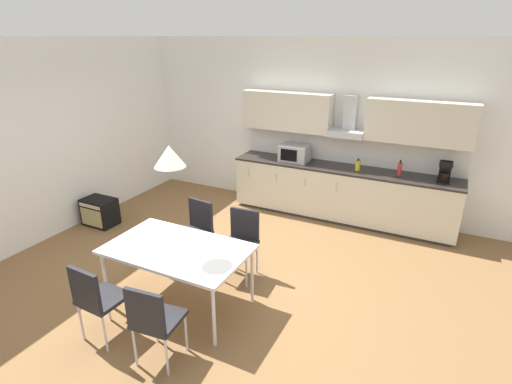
# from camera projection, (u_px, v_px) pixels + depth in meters

# --- Properties ---
(ground_plane) EXTENTS (8.65, 8.46, 0.02)m
(ground_plane) POSITION_uv_depth(u_px,v_px,m) (216.00, 281.00, 5.04)
(ground_plane) COLOR brown
(wall_back) EXTENTS (6.92, 0.10, 2.87)m
(wall_back) POSITION_uv_depth(u_px,v_px,m) (301.00, 125.00, 6.90)
(wall_back) COLOR white
(wall_back) RESTS_ON ground_plane
(wall_left) EXTENTS (0.10, 6.77, 2.87)m
(wall_left) POSITION_uv_depth(u_px,v_px,m) (38.00, 143.00, 5.72)
(wall_left) COLOR white
(wall_left) RESTS_ON ground_plane
(kitchen_counter) EXTENTS (3.63, 0.63, 0.89)m
(kitchen_counter) POSITION_uv_depth(u_px,v_px,m) (341.00, 193.00, 6.60)
(kitchen_counter) COLOR #333333
(kitchen_counter) RESTS_ON ground_plane
(backsplash_tile) EXTENTS (3.61, 0.02, 0.45)m
(backsplash_tile) POSITION_uv_depth(u_px,v_px,m) (348.00, 150.00, 6.60)
(backsplash_tile) COLOR silver
(backsplash_tile) RESTS_ON kitchen_counter
(upper_wall_cabinets) EXTENTS (3.61, 0.40, 0.63)m
(upper_wall_cabinets) POSITION_uv_depth(u_px,v_px,m) (349.00, 117.00, 6.26)
(upper_wall_cabinets) COLOR beige
(microwave) EXTENTS (0.48, 0.35, 0.28)m
(microwave) POSITION_uv_depth(u_px,v_px,m) (294.00, 153.00, 6.74)
(microwave) COLOR #ADADB2
(microwave) RESTS_ON kitchen_counter
(coffee_maker) EXTENTS (0.18, 0.19, 0.30)m
(coffee_maker) POSITION_uv_depth(u_px,v_px,m) (445.00, 172.00, 5.79)
(coffee_maker) COLOR black
(coffee_maker) RESTS_ON kitchen_counter
(bottle_yellow) EXTENTS (0.08, 0.08, 0.19)m
(bottle_yellow) POSITION_uv_depth(u_px,v_px,m) (358.00, 165.00, 6.29)
(bottle_yellow) COLOR yellow
(bottle_yellow) RESTS_ON kitchen_counter
(bottle_red) EXTENTS (0.06, 0.06, 0.24)m
(bottle_red) POSITION_uv_depth(u_px,v_px,m) (400.00, 169.00, 6.06)
(bottle_red) COLOR red
(bottle_red) RESTS_ON kitchen_counter
(dining_table) EXTENTS (1.54, 0.93, 0.72)m
(dining_table) POSITION_uv_depth(u_px,v_px,m) (177.00, 251.00, 4.36)
(dining_table) COLOR white
(dining_table) RESTS_ON ground_plane
(chair_near_right) EXTENTS (0.44, 0.44, 0.87)m
(chair_near_right) POSITION_uv_depth(u_px,v_px,m) (153.00, 317.00, 3.57)
(chair_near_right) COLOR black
(chair_near_right) RESTS_ON ground_plane
(chair_far_right) EXTENTS (0.43, 0.43, 0.87)m
(chair_far_right) POSITION_uv_depth(u_px,v_px,m) (242.00, 237.00, 4.98)
(chair_far_right) COLOR black
(chair_far_right) RESTS_ON ground_plane
(chair_far_left) EXTENTS (0.44, 0.44, 0.87)m
(chair_far_left) POSITION_uv_depth(u_px,v_px,m) (196.00, 226.00, 5.27)
(chair_far_left) COLOR black
(chair_far_left) RESTS_ON ground_plane
(chair_near_left) EXTENTS (0.42, 0.42, 0.87)m
(chair_near_left) POSITION_uv_depth(u_px,v_px,m) (95.00, 296.00, 3.86)
(chair_near_left) COLOR black
(chair_near_left) RESTS_ON ground_plane
(guitar_amp) EXTENTS (0.52, 0.37, 0.44)m
(guitar_amp) POSITION_uv_depth(u_px,v_px,m) (100.00, 212.00, 6.45)
(guitar_amp) COLOR black
(guitar_amp) RESTS_ON ground_plane
(pendant_lamp) EXTENTS (0.32, 0.32, 0.22)m
(pendant_lamp) POSITION_uv_depth(u_px,v_px,m) (169.00, 156.00, 3.97)
(pendant_lamp) COLOR silver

